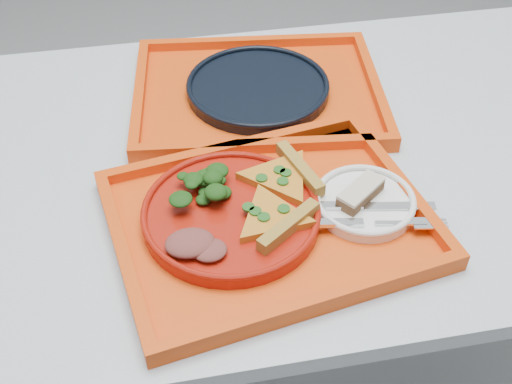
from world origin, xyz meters
TOP-DOWN VIEW (x-y plane):
  - ground at (0.00, 0.00)m, footprint 10.00×10.00m
  - table at (0.00, 0.00)m, footprint 1.60×0.80m
  - tray_main at (-0.07, -0.17)m, footprint 0.50×0.42m
  - tray_far at (-0.03, 0.16)m, footprint 0.49×0.40m
  - dinner_plate at (-0.13, -0.16)m, footprint 0.26×0.26m
  - side_plate at (0.07, -0.17)m, footprint 0.15×0.15m
  - navy_plate at (-0.03, 0.16)m, footprint 0.26×0.26m
  - pizza_slice_a at (-0.07, -0.18)m, footprint 0.17×0.17m
  - pizza_slice_b at (-0.04, -0.10)m, footprint 0.17×0.15m
  - salad_heap at (-0.16, -0.12)m, footprint 0.08×0.07m
  - meat_portion at (-0.20, -0.22)m, footprint 0.07×0.06m
  - dessert_bar at (0.06, -0.16)m, footprint 0.08×0.07m
  - knife at (0.08, -0.18)m, footprint 0.18×0.05m
  - fork at (0.07, -0.22)m, footprint 0.19×0.05m

SIDE VIEW (x-z plane):
  - ground at x=0.00m, z-range 0.00..0.00m
  - table at x=0.00m, z-range 0.30..1.05m
  - tray_main at x=-0.07m, z-range 0.75..0.76m
  - tray_far at x=-0.03m, z-range 0.75..0.76m
  - side_plate at x=0.07m, z-range 0.76..0.78m
  - navy_plate at x=-0.03m, z-range 0.76..0.78m
  - dinner_plate at x=-0.13m, z-range 0.76..0.78m
  - knife at x=0.08m, z-range 0.78..0.78m
  - fork at x=0.07m, z-range 0.78..0.78m
  - dessert_bar at x=0.06m, z-range 0.78..0.80m
  - pizza_slice_a at x=-0.07m, z-range 0.78..0.80m
  - pizza_slice_b at x=-0.04m, z-range 0.78..0.80m
  - meat_portion at x=-0.20m, z-range 0.78..0.80m
  - salad_heap at x=-0.16m, z-range 0.78..0.82m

